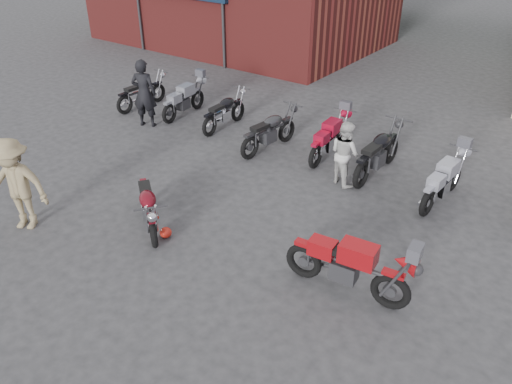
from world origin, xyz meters
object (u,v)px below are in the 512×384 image
Objects in this scene: helmet at (166,233)px; row_bike_2 at (225,110)px; row_bike_0 at (142,91)px; sportbike at (349,263)px; person_dark at (144,93)px; row_bike_6 at (444,179)px; person_tan at (16,185)px; person_light at (345,153)px; row_bike_5 at (379,150)px; row_bike_3 at (270,129)px; row_bike_1 at (184,98)px; vintage_motorcycle at (148,204)px; row_bike_4 at (329,136)px.

helmet is 5.47m from row_bike_2.
sportbike is at bearing -112.15° from row_bike_0.
person_dark is 1.01× the size of row_bike_6.
helmet is 7.27m from row_bike_0.
person_tan is at bearing 86.24° from person_dark.
person_light reaches higher than row_bike_5.
row_bike_3 is at bearing 45.14° from person_tan.
person_tan is at bearing 177.17° from row_bike_2.
row_bike_2 is 1.91m from row_bike_3.
row_bike_0 is 1.55m from row_bike_1.
vintage_motorcycle is 0.98× the size of person_tan.
person_light reaches higher than helmet.
person_dark is 6.16m from person_light.
row_bike_6 is (6.30, 5.84, -0.40)m from person_tan.
person_tan is at bearing 143.95° from row_bike_5.
row_bike_3 is at bearing -103.35° from row_bike_1.
person_tan is 0.96× the size of row_bike_3.
person_tan reaches higher than person_light.
person_dark reaches higher than row_bike_4.
person_dark is 1.57m from row_bike_0.
row_bike_4 is (1.43, 0.54, -0.01)m from row_bike_3.
person_light is 0.76× the size of row_bike_3.
row_bike_1 is at bearing -78.66° from row_bike_0.
person_tan is 6.10m from row_bike_3.
row_bike_4 is at bearing 112.12° from vintage_motorcycle.
row_bike_6 is at bearing -96.41° from row_bike_2.
sportbike is 1.10× the size of row_bike_1.
row_bike_4 is (0.77, 4.95, 0.45)m from helmet.
row_bike_1 is 4.87m from row_bike_4.
row_bike_4 reaches higher than vintage_motorcycle.
row_bike_4 is 0.89× the size of row_bike_5.
row_bike_2 is 4.67m from row_bike_5.
row_bike_1 is (-1.60, 6.24, -0.40)m from person_tan.
row_bike_3 reaches higher than row_bike_6.
sportbike reaches higher than row_bike_3.
vintage_motorcycle is at bearing 161.63° from row_bike_4.
row_bike_5 reaches higher than row_bike_3.
helmet is 0.13× the size of row_bike_2.
person_tan is at bearing 168.84° from row_bike_3.
row_bike_6 reaches higher than row_bike_2.
row_bike_4 is at bearing -62.87° from row_bike_3.
row_bike_1 is 0.96× the size of row_bike_3.
vintage_motorcycle is at bearing 112.89° from person_dark.
row_bike_2 is 0.97× the size of row_bike_4.
person_light is at bearing -104.77° from row_bike_1.
row_bike_4 is 3.07m from row_bike_6.
person_tan is at bearing -151.07° from helmet.
helmet is at bearing -175.25° from sportbike.
person_dark is at bearing -127.13° from row_bike_0.
sportbike is 5.62m from row_bike_3.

